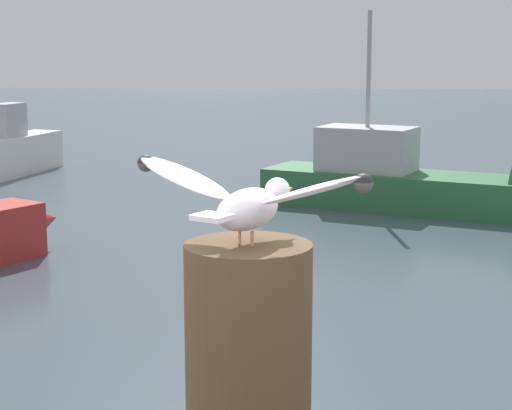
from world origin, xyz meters
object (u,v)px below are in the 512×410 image
object	(u,v)px
boat_white	(19,150)
boat_green	(427,185)
mooring_post	(248,402)
seagull	(249,198)

from	to	relation	value
boat_white	boat_green	world-z (taller)	boat_green
mooring_post	boat_white	size ratio (longest dim) A/B	0.22
mooring_post	boat_green	bearing A→B (deg)	81.07
seagull	boat_green	distance (m)	13.27
seagull	boat_white	bearing A→B (deg)	111.39
boat_green	seagull	bearing A→B (deg)	-98.93
boat_green	boat_white	bearing A→B (deg)	154.96
mooring_post	boat_green	world-z (taller)	boat_green
seagull	boat_green	bearing A→B (deg)	81.07
mooring_post	seagull	xyz separation A→B (m)	(0.00, 0.00, 0.51)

